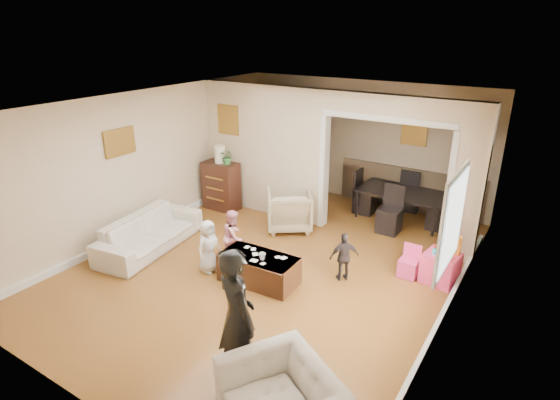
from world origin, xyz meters
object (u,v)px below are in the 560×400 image
Objects in this scene: sofa at (150,232)px; cyan_cup at (435,252)px; adult_person at (237,318)px; child_kneel_a at (208,246)px; armchair_back at (289,210)px; dining_table at (401,206)px; child_kneel_b at (234,237)px; coffee_cup at (262,256)px; table_lamp at (220,154)px; dresser at (221,186)px; child_toddler at (344,257)px; coffee_table at (259,269)px; play_table at (440,268)px.

cyan_cup is (4.44, 1.53, 0.20)m from sofa.
child_kneel_a is at bearing -14.96° from adult_person.
sofa is 25.57× the size of cyan_cup.
armchair_back reaches higher than dining_table.
child_kneel_a is at bearing 138.39° from child_kneel_b.
adult_person reaches higher than sofa.
coffee_cup is at bearing -102.42° from dining_table.
table_lamp is 0.42× the size of child_kneel_a.
dresser is 0.69m from table_lamp.
child_toddler is at bearing -87.03° from dining_table.
coffee_cup is 0.12× the size of child_kneel_a.
cyan_cup is at bearing -7.06° from table_lamp.
child_kneel_a is at bearing -152.63° from cyan_cup.
table_lamp reaches higher than coffee_table.
table_lamp is 5.05m from adult_person.
dining_table is at bearing -133.01° from child_toddler.
coffee_table is 2.12m from adult_person.
child_kneel_b reaches higher than coffee_cup.
dining_table is 3.57m from child_kneel_b.
dresser is at bearing 41.72° from child_kneel_a.
dresser is 4.69m from play_table.
armchair_back is at bearing -25.81° from child_kneel_b.
table_lamp is at bearing -21.84° from adult_person.
child_kneel_a is (-3.16, -1.63, 0.20)m from play_table.
child_kneel_b is at bearing -83.20° from sofa.
table_lamp is at bearing 20.97° from child_kneel_b.
sofa is at bearing -86.92° from table_lamp.
dresser is 0.63× the size of adult_person.
child_toddler is at bearing -98.76° from child_kneel_b.
play_table is 0.56× the size of child_kneel_a.
play_table is at bearing -78.56° from sofa.
adult_person is (-0.06, -5.20, 0.51)m from dining_table.
adult_person is at bearing -87.87° from dining_table.
dresser is 0.87× the size of coffee_table.
coffee_table is at bearing 72.89° from armchair_back.
table_lamp is 3.78m from dining_table.
dresser is at bearing 173.69° from play_table.
dresser is 2.62m from child_kneel_a.
coffee_table is 0.29m from coffee_cup.
child_kneel_b is at bearing 156.80° from coffee_table.
table_lamp reaches higher than cyan_cup.
coffee_cup is 1.25m from child_toddler.
adult_person reaches higher than dining_table.
cyan_cup is at bearing 135.27° from armchair_back.
play_table is at bearing -53.93° from dining_table.
dresser is 1.30× the size of child_toddler.
child_kneel_a is 0.47m from child_kneel_b.
table_lamp reaches higher than coffee_cup.
child_kneel_a is at bearing -152.65° from play_table.
child_toddler is (1.75, 0.45, -0.07)m from child_kneel_b.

